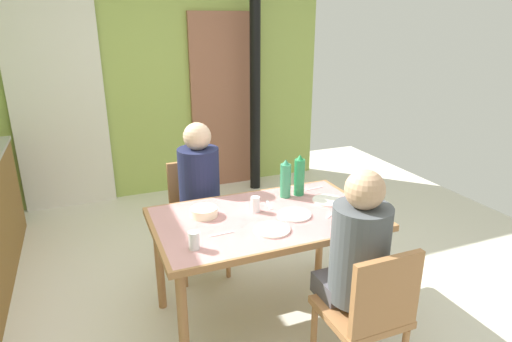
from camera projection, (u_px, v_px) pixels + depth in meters
name	position (u px, v px, depth m)	size (l,w,h in m)	color
ground_plane	(218.00, 317.00, 2.92)	(6.49, 6.49, 0.00)	silver
wall_back	(144.00, 70.00, 4.64)	(4.10, 0.10, 2.79)	#A2B958
door_wooden	(225.00, 102.00, 5.02)	(0.80, 0.05, 2.00)	#9B5F48
stove_pipe_column	(255.00, 69.00, 4.75)	(0.12, 0.12, 2.79)	black
curtain_panel	(57.00, 98.00, 4.31)	(0.90, 0.03, 2.34)	white
dining_table	(265.00, 227.00, 2.72)	(1.39, 0.84, 0.74)	#A67043
chair_near_diner	(369.00, 312.00, 2.19)	(0.40, 0.40, 0.87)	#A67043
chair_far_diner	(197.00, 210.00, 3.37)	(0.40, 0.40, 0.87)	#A67043
person_near_diner	(358.00, 250.00, 2.21)	(0.30, 0.37, 0.77)	#545057
person_far_diner	(200.00, 182.00, 3.15)	(0.30, 0.37, 0.77)	#1C224F
water_bottle_green_near	(285.00, 180.00, 2.95)	(0.07, 0.07, 0.27)	#389164
water_bottle_green_far	(299.00, 176.00, 2.99)	(0.07, 0.07, 0.29)	#27844C
serving_bowl_center	(204.00, 212.00, 2.69)	(0.17, 0.17, 0.06)	#ECE4C3
dinner_plate_near_left	(294.00, 215.00, 2.70)	(0.21, 0.21, 0.01)	white
dinner_plate_near_right	(327.00, 200.00, 2.92)	(0.20, 0.20, 0.01)	white
dinner_plate_far_center	(272.00, 230.00, 2.51)	(0.21, 0.21, 0.01)	white
drinking_glass_by_near_diner	(194.00, 240.00, 2.30)	(0.06, 0.06, 0.10)	silver
drinking_glass_by_far_diner	(255.00, 204.00, 2.75)	(0.06, 0.06, 0.10)	silver
cutlery_knife_near	(314.00, 188.00, 3.14)	(0.15, 0.02, 0.00)	silver
cutlery_fork_near	(269.00, 205.00, 2.86)	(0.15, 0.02, 0.00)	silver
cutlery_knife_far	(222.00, 234.00, 2.47)	(0.15, 0.02, 0.00)	silver
cutlery_fork_far	(332.00, 214.00, 2.72)	(0.15, 0.02, 0.00)	silver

